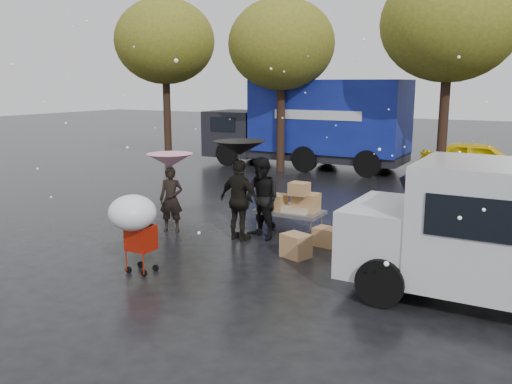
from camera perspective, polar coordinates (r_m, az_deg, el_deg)
The scene contains 13 objects.
ground at distance 11.03m, azimuth -4.63°, elevation -6.44°, with size 90.00×90.00×0.00m, color black.
person_pink at distance 12.59m, azimuth -8.92°, elevation -0.77°, with size 0.55×0.36×1.50m, color black.
person_middle at distance 11.77m, azimuth 0.62°, elevation -0.71°, with size 0.88×0.68×1.81m, color black.
person_black at distance 11.72m, azimuth -1.72°, elevation -0.86°, with size 1.04×0.43×1.77m, color black.
umbrella_pink at distance 12.43m, azimuth -9.04°, elevation 3.32°, with size 1.05×1.05×1.81m.
umbrella_black at distance 11.53m, azimuth -1.75°, elevation 4.64°, with size 1.12×1.12×2.17m.
vendor_cart at distance 12.03m, azimuth 3.89°, elevation -1.34°, with size 1.52×0.80×1.27m.
shopping_cart at distance 9.75m, azimuth -12.74°, elevation -2.59°, with size 0.84×0.84×1.46m.
blue_truck at distance 22.02m, azimuth 5.64°, elevation 7.14°, with size 8.30×2.60×3.50m.
box_ground_near at distance 10.72m, azimuth 4.21°, elevation -5.65°, with size 0.52×0.42×0.47m, color #9B6543.
box_ground_far at distance 11.53m, azimuth 7.43°, elevation -4.69°, with size 0.50×0.39×0.39m, color #9B6543.
yellow_taxi at distance 20.45m, azimuth 22.57°, elevation 3.02°, with size 1.66×4.12×1.40m, color yellow.
tree_row at distance 19.82m, azimuth 10.89°, elevation 15.98°, with size 21.60×4.40×7.12m.
Camera 1 is at (5.89, -8.70, 3.37)m, focal length 38.00 mm.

